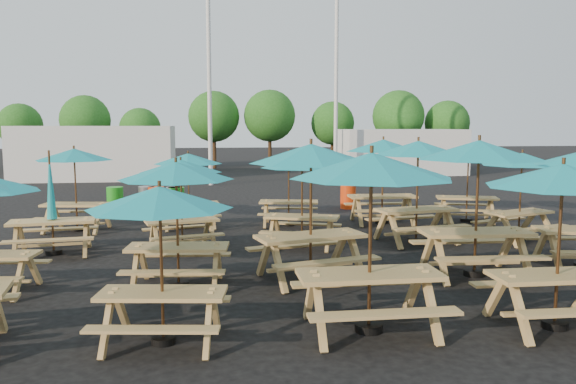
{
  "coord_description": "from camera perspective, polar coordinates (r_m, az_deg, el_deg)",
  "views": [
    {
      "loc": [
        -1.96,
        -12.84,
        2.82
      ],
      "look_at": [
        0.0,
        1.5,
        1.1
      ],
      "focal_mm": 35.0,
      "sensor_mm": 36.0,
      "label": 1
    }
  ],
  "objects": [
    {
      "name": "ground",
      "position": [
        13.29,
        0.88,
        -5.47
      ],
      "size": [
        120.0,
        120.0,
        0.0
      ],
      "primitive_type": "plane",
      "color": "black",
      "rests_on": "ground"
    },
    {
      "name": "picnic_unit_2",
      "position": [
        13.27,
        -22.87,
        -1.9
      ],
      "size": [
        1.97,
        1.77,
        2.29
      ],
      "rotation": [
        0.0,
        0.0,
        0.12
      ],
      "color": "#AB7D4C",
      "rests_on": "ground"
    },
    {
      "name": "picnic_unit_3",
      "position": [
        15.92,
        -20.88,
        3.13
      ],
      "size": [
        2.29,
        2.29,
        2.23
      ],
      "rotation": [
        0.0,
        0.0,
        -0.16
      ],
      "color": "#AB7D4C",
      "rests_on": "ground"
    },
    {
      "name": "picnic_unit_4",
      "position": [
        7.28,
        -12.89,
        -1.48
      ],
      "size": [
        2.1,
        2.1,
        2.08
      ],
      "rotation": [
        0.0,
        0.0,
        -0.14
      ],
      "color": "#AB7D4C",
      "rests_on": "ground"
    },
    {
      "name": "picnic_unit_5",
      "position": [
        9.81,
        -11.29,
        1.39
      ],
      "size": [
        2.18,
        2.18,
        2.22
      ],
      "rotation": [
        0.0,
        0.0,
        -0.11
      ],
      "color": "#AB7D4C",
      "rests_on": "ground"
    },
    {
      "name": "picnic_unit_6",
      "position": [
        12.87,
        -10.83,
        2.07
      ],
      "size": [
        2.26,
        2.26,
        2.07
      ],
      "rotation": [
        0.0,
        0.0,
        0.26
      ],
      "color": "#AB7D4C",
      "rests_on": "ground"
    },
    {
      "name": "picnic_unit_7",
      "position": [
        15.61,
        -10.11,
        2.92
      ],
      "size": [
        2.05,
        2.05,
        2.08
      ],
      "rotation": [
        0.0,
        0.0,
        0.11
      ],
      "color": "#AB7D4C",
      "rests_on": "ground"
    },
    {
      "name": "picnic_unit_8",
      "position": [
        7.56,
        8.45,
        1.62
      ],
      "size": [
        2.22,
        2.22,
        2.49
      ],
      "rotation": [
        0.0,
        0.0,
        0.0
      ],
      "color": "#AB7D4C",
      "rests_on": "ground"
    },
    {
      "name": "picnic_unit_9",
      "position": [
        10.1,
        2.35,
        3.11
      ],
      "size": [
        2.74,
        2.74,
        2.52
      ],
      "rotation": [
        0.0,
        0.0,
        0.25
      ],
      "color": "#AB7D4C",
      "rests_on": "ground"
    },
    {
      "name": "picnic_unit_10",
      "position": [
        12.95,
        1.44,
        2.61
      ],
      "size": [
        2.48,
        2.48,
        2.17
      ],
      "rotation": [
        0.0,
        0.0,
        -0.34
      ],
      "color": "#AB7D4C",
      "rests_on": "ground"
    },
    {
      "name": "picnic_unit_11",
      "position": [
        15.72,
        0.07,
        3.11
      ],
      "size": [
        2.18,
        2.18,
        2.1
      ],
      "rotation": [
        0.0,
        0.0,
        -0.18
      ],
      "color": "#AB7D4C",
      "rests_on": "ground"
    },
    {
      "name": "picnic_unit_12",
      "position": [
        8.49,
        26.1,
        0.62
      ],
      "size": [
        2.11,
        2.11,
        2.33
      ],
      "rotation": [
        0.0,
        0.0,
        -0.02
      ],
      "color": "#AB7D4C",
      "rests_on": "ground"
    },
    {
      "name": "picnic_unit_13",
      "position": [
        10.93,
        18.81,
        3.3
      ],
      "size": [
        2.41,
        2.41,
        2.57
      ],
      "rotation": [
        0.0,
        0.0,
        -0.05
      ],
      "color": "#AB7D4C",
      "rests_on": "ground"
    },
    {
      "name": "picnic_unit_14",
      "position": [
        13.75,
        13.08,
        3.79
      ],
      "size": [
        2.56,
        2.56,
        2.48
      ],
      "rotation": [
        0.0,
        0.0,
        0.17
      ],
      "color": "#AB7D4C",
      "rests_on": "ground"
    },
    {
      "name": "picnic_unit_15",
      "position": [
        16.3,
        9.65,
        4.2
      ],
      "size": [
        2.26,
        2.26,
        2.45
      ],
      "rotation": [
        0.0,
        0.0,
        -0.03
      ],
      "color": "#AB7D4C",
      "rests_on": "ground"
    },
    {
      "name": "picnic_unit_18",
      "position": [
        14.69,
        22.67,
        2.62
      ],
      "size": [
        2.49,
        2.49,
        2.19
      ],
      "rotation": [
        0.0,
        0.0,
        0.34
      ],
      "color": "#AB7D4C",
      "rests_on": "ground"
    },
    {
      "name": "picnic_unit_19",
      "position": [
        17.19,
        17.87,
        3.37
      ],
      "size": [
        2.44,
        2.44,
        2.19
      ],
      "rotation": [
        0.0,
        0.0,
        -0.29
      ],
      "color": "#AB7D4C",
      "rests_on": "ground"
    },
    {
      "name": "waste_bin_0",
      "position": [
        19.03,
        -17.15,
        -0.77
      ],
      "size": [
        0.52,
        0.52,
        0.84
      ],
      "primitive_type": "cylinder",
      "color": "#1D941B",
      "rests_on": "ground"
    },
    {
      "name": "waste_bin_1",
      "position": [
        18.92,
        -14.15,
        -0.72
      ],
      "size": [
        0.52,
        0.52,
        0.84
      ],
      "primitive_type": "cylinder",
      "color": "gray",
      "rests_on": "ground"
    },
    {
      "name": "waste_bin_2",
      "position": [
        18.74,
        -13.24,
        -0.76
      ],
      "size": [
        0.52,
        0.52,
        0.84
      ],
      "primitive_type": "cylinder",
      "color": "red",
      "rests_on": "ground"
    },
    {
      "name": "waste_bin_3",
      "position": [
        18.45,
        -11.29,
        -0.83
      ],
      "size": [
        0.52,
        0.52,
        0.84
      ],
      "primitive_type": "cylinder",
      "color": "#1D941B",
      "rests_on": "ground"
    },
    {
      "name": "waste_bin_4",
      "position": [
        18.5,
        -11.46,
        -0.81
      ],
      "size": [
        0.52,
        0.52,
        0.84
      ],
      "primitive_type": "cylinder",
      "color": "gray",
      "rests_on": "ground"
    },
    {
      "name": "waste_bin_5",
      "position": [
        19.23,
        6.13,
        -0.43
      ],
      "size": [
        0.52,
        0.52,
        0.84
      ],
      "primitive_type": "cylinder",
      "color": "red",
      "rests_on": "ground"
    },
    {
      "name": "mast_0",
      "position": [
        27.03,
        -8.04,
        13.46
      ],
      "size": [
        0.2,
        0.2,
        12.0
      ],
      "primitive_type": "cylinder",
      "color": "silver",
      "rests_on": "ground"
    },
    {
      "name": "mast_1",
      "position": [
        29.73,
        4.93,
        12.88
      ],
      "size": [
        0.2,
        0.2,
        12.0
      ],
      "primitive_type": "cylinder",
      "color": "silver",
      "rests_on": "ground"
    },
    {
      "name": "event_tent_0",
      "position": [
        31.46,
        -18.89,
        3.82
      ],
      "size": [
        8.0,
        4.0,
        2.8
      ],
      "primitive_type": "cube",
      "color": "silver",
      "rests_on": "ground"
    },
    {
      "name": "event_tent_1",
      "position": [
        33.71,
        11.22,
        4.05
      ],
      "size": [
        7.0,
        4.0,
        2.6
      ],
      "primitive_type": "cube",
      "color": "silver",
      "rests_on": "ground"
    },
    {
      "name": "tree_0",
      "position": [
        39.97,
        -25.59,
        6.12
      ],
      "size": [
        2.8,
        2.8,
        4.24
      ],
      "color": "#382314",
      "rests_on": "ground"
    },
    {
      "name": "tree_1",
      "position": [
        37.56,
        -19.9,
        6.87
      ],
      "size": [
        3.11,
        3.11,
        4.72
      ],
      "color": "#382314",
      "rests_on": "ground"
    },
    {
      "name": "tree_2",
      "position": [
        36.76,
        -14.8,
        6.24
      ],
      "size": [
        2.59,
        2.59,
        3.93
      ],
      "color": "#382314",
      "rests_on": "ground"
    },
    {
      "name": "tree_3",
      "position": [
        37.56,
        -7.54,
        7.6
      ],
      "size": [
        3.36,
        3.36,
        5.09
      ],
      "color": "#382314",
      "rests_on": "ground"
    },
    {
      "name": "tree_4",
      "position": [
        37.31,
        -1.87,
        7.74
      ],
      "size": [
        3.41,
        3.41,
        5.17
      ],
      "color": "#382314",
      "rests_on": "ground"
    },
    {
      "name": "tree_5",
      "position": [
        38.4,
        4.55,
        6.97
      ],
      "size": [
        2.94,
        2.94,
        4.45
      ],
      "color": "#382314",
      "rests_on": "ground"
    },
    {
      "name": "tree_6",
      "position": [
        37.77,
        11.15,
        7.56
      ],
      "size": [
        3.38,
        3.38,
        5.13
      ],
      "color": "#382314",
      "rests_on": "ground"
    },
    {
      "name": "tree_7",
      "position": [
        39.02,
        15.87,
        6.76
      ],
      "size": [
        2.95,
        2.95,
        4.48
      ],
      "color": "#382314",
      "rests_on": "ground"
    }
  ]
}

